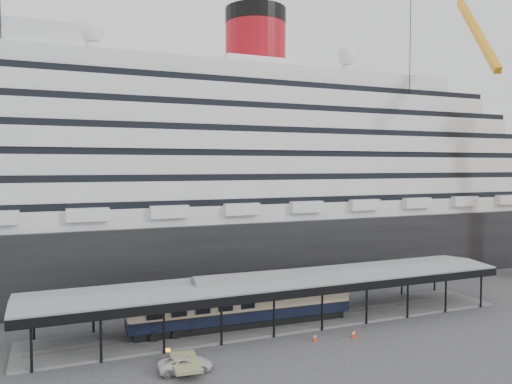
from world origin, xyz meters
TOP-DOWN VIEW (x-y plane):
  - ground at (0.00, 0.00)m, footprint 200.00×200.00m
  - cruise_ship at (0.05, 32.00)m, footprint 130.00×30.00m
  - platform_canopy at (0.00, 5.00)m, footprint 56.00×9.18m
  - port_truck at (-13.64, -4.02)m, footprint 4.91×2.67m
  - pullman_carriage at (-4.83, 5.00)m, footprint 25.17×4.17m
  - traffic_cone_left at (0.49, -1.77)m, footprint 0.51×0.51m
  - traffic_cone_mid at (4.72, -2.30)m, footprint 0.42×0.42m
  - traffic_cone_right at (4.88, -2.25)m, footprint 0.57×0.57m

SIDE VIEW (x-z plane):
  - ground at x=0.00m, z-range 0.00..0.00m
  - traffic_cone_mid at x=4.72m, z-range 0.00..0.68m
  - traffic_cone_left at x=0.49m, z-range 0.00..0.81m
  - traffic_cone_right at x=4.88m, z-range 0.00..0.84m
  - port_truck at x=-13.64m, z-range 0.00..1.31m
  - platform_canopy at x=0.00m, z-range -0.29..5.01m
  - pullman_carriage at x=-4.83m, z-range -9.35..15.26m
  - cruise_ship at x=0.05m, z-range -3.60..40.30m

